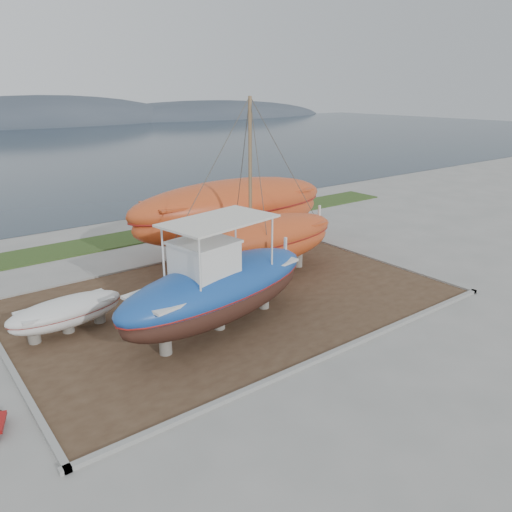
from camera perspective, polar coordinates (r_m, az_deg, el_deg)
ground at (r=19.20m, az=4.11°, el=-8.77°), size 140.00×140.00×0.00m
dirt_patch at (r=22.03m, az=-2.81°, el=-4.89°), size 18.00×12.00×0.06m
curb_frame at (r=22.01m, az=-2.81°, el=-4.78°), size 18.60×12.60×0.15m
grass_strip at (r=31.63m, az=-14.80°, el=1.93°), size 44.00×3.00×0.08m
blue_caique at (r=18.55m, az=-4.35°, el=-2.30°), size 9.30×4.36×4.30m
white_dinghy at (r=20.13m, az=-20.81°, el=-6.43°), size 4.46×1.96×1.30m
orange_sailboat at (r=23.10m, az=0.26°, el=7.32°), size 9.14×2.78×8.44m
orange_bare_hull at (r=27.49m, az=-2.75°, el=4.39°), size 12.22×3.98×3.97m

